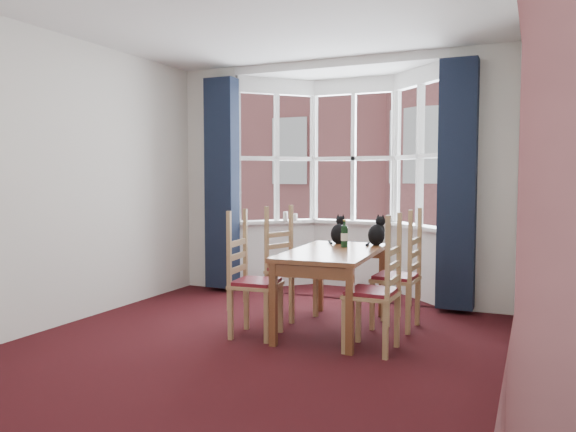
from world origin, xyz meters
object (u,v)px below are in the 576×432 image
Objects in this scene: cat_left at (339,232)px; cat_right at (377,233)px; chair_right_near at (382,295)px; candle_short at (295,217)px; dining_table at (333,260)px; chair_left_near at (247,284)px; chair_right_far at (405,279)px; chair_left_far at (285,270)px; wine_bottle at (344,235)px; candle_tall at (285,216)px.

cat_left is 0.39m from cat_right.
cat_right reaches higher than chair_right_near.
candle_short reaches higher than chair_right_near.
dining_table is 4.64× the size of cat_right.
chair_left_near and chair_right_far have the same top height.
cat_right is (0.91, 0.22, 0.40)m from chair_left_far.
chair_right_far is 3.41× the size of wine_bottle.
cat_left is (-0.71, 0.99, 0.40)m from chair_right_near.
chair_right_far is 0.57m from cat_right.
cat_left is at bearing 21.71° from chair_left_far.
wine_bottle is at bearing -61.09° from cat_left.
chair_left_near is 1.25m from chair_right_near.
candle_short is (0.13, 0.03, -0.01)m from candle_tall.
candle_short reaches higher than chair_left_near.
wine_bottle reaches higher than chair_right_near.
cat_left is at bearing -50.18° from candle_short.
dining_table is 4.80× the size of cat_left.
chair_right_far is at bearing -15.85° from cat_left.
chair_right_far is 2.28m from candle_short.
cat_right is at bearing 146.14° from chair_right_far.
chair_right_far is 0.71m from wine_bottle.
chair_left_far is at bearing 153.37° from dining_table.
chair_right_far is at bearing -33.86° from cat_right.
candle_tall reaches higher than chair_right_far.
candle_tall is at bearing 143.41° from chair_right_far.
chair_right_near is 2.82m from candle_short.
cat_left is at bearing -46.10° from candle_tall.
chair_left_far and chair_right_near have the same top height.
candle_tall is at bearing 130.41° from chair_right_near.
candle_short reaches higher than dining_table.
chair_right_near is at bearing -32.67° from chair_left_far.
chair_left_near is at bearing -91.62° from chair_left_far.
chair_right_near reaches higher than dining_table.
cat_left is 2.62× the size of candle_tall.
chair_right_near is 2.90× the size of cat_right.
wine_bottle is at bearing 127.98° from chair_right_near.
wine_bottle is at bearing -51.93° from candle_short.
chair_left_near is 10.13× the size of candle_short.
chair_right_near is (0.59, -0.47, -0.19)m from dining_table.
candle_tall is at bearing 131.58° from wine_bottle.
chair_right_far is at bearing -39.14° from candle_short.
cat_left reaches higher than candle_short.
dining_table is 0.71m from chair_right_far.
cat_left is (-0.73, 0.21, 0.40)m from chair_right_far.
chair_left_near reaches higher than dining_table.
chair_left_far is (0.02, 0.80, 0.00)m from chair_left_near.
cat_left is 1.63m from candle_tall.
dining_table is 1.60× the size of chair_left_near.
cat_left is 1.14× the size of wine_bottle.
chair_right_far is at bearing 5.52° from wine_bottle.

